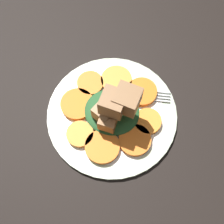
% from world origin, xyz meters
% --- Properties ---
extents(table_slab, '(1.20, 1.20, 0.02)m').
position_xyz_m(table_slab, '(0.00, 0.00, 0.01)').
color(table_slab, black).
rests_on(table_slab, ground).
extents(plate, '(0.27, 0.27, 0.01)m').
position_xyz_m(plate, '(0.00, 0.00, 0.03)').
color(plate, beige).
rests_on(plate, table_slab).
extents(carrot_slice_0, '(0.06, 0.06, 0.01)m').
position_xyz_m(carrot_slice_0, '(-0.06, 0.04, 0.04)').
color(carrot_slice_0, orange).
rests_on(carrot_slice_0, plate).
extents(carrot_slice_1, '(0.05, 0.05, 0.01)m').
position_xyz_m(carrot_slice_1, '(-0.07, -0.00, 0.04)').
color(carrot_slice_1, orange).
rests_on(carrot_slice_1, plate).
extents(carrot_slice_2, '(0.06, 0.06, 0.01)m').
position_xyz_m(carrot_slice_2, '(-0.05, -0.06, 0.04)').
color(carrot_slice_2, orange).
rests_on(carrot_slice_2, plate).
extents(carrot_slice_3, '(0.07, 0.07, 0.01)m').
position_xyz_m(carrot_slice_3, '(0.01, -0.07, 0.04)').
color(carrot_slice_3, orange).
rests_on(carrot_slice_3, plate).
extents(carrot_slice_4, '(0.06, 0.06, 0.01)m').
position_xyz_m(carrot_slice_4, '(0.06, -0.05, 0.04)').
color(carrot_slice_4, orange).
rests_on(carrot_slice_4, plate).
extents(carrot_slice_5, '(0.07, 0.07, 0.01)m').
position_xyz_m(carrot_slice_5, '(0.07, -0.00, 0.04)').
color(carrot_slice_5, orange).
rests_on(carrot_slice_5, plate).
extents(carrot_slice_6, '(0.05, 0.05, 0.01)m').
position_xyz_m(carrot_slice_6, '(0.05, 0.06, 0.04)').
color(carrot_slice_6, orange).
rests_on(carrot_slice_6, plate).
extents(carrot_slice_7, '(0.07, 0.07, 0.01)m').
position_xyz_m(carrot_slice_7, '(-0.00, 0.07, 0.04)').
color(carrot_slice_7, orange).
rests_on(carrot_slice_7, plate).
extents(center_pile, '(0.11, 0.10, 0.11)m').
position_xyz_m(center_pile, '(-0.00, 0.01, 0.07)').
color(center_pile, '#235128').
rests_on(center_pile, plate).
extents(fork, '(0.20, 0.05, 0.00)m').
position_xyz_m(fork, '(-0.02, -0.05, 0.03)').
color(fork, silver).
rests_on(fork, plate).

